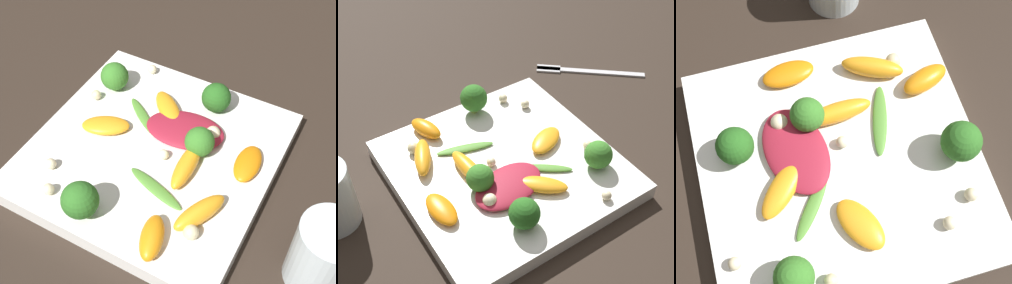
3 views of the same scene
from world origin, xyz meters
TOP-DOWN VIEW (x-y plane):
  - ground_plane at (0.00, 0.00)m, footprint 2.40×2.40m
  - plate at (0.00, 0.00)m, footprint 0.30×0.30m
  - fork at (-0.26, -0.14)m, footprint 0.16×0.14m
  - radicchio_leaf_0 at (0.02, 0.04)m, footprint 0.11×0.08m
  - orange_segment_0 at (-0.07, -0.00)m, footprint 0.07×0.06m
  - orange_segment_1 at (0.12, 0.03)m, footprint 0.03×0.06m
  - orange_segment_2 at (0.06, -0.12)m, footprint 0.04×0.06m
  - orange_segment_3 at (-0.01, 0.07)m, footprint 0.07×0.07m
  - orange_segment_4 at (0.05, -0.01)m, footprint 0.03×0.08m
  - orange_segment_5 at (0.10, -0.06)m, footprint 0.05×0.07m
  - broccoli_floret_0 at (-0.02, -0.12)m, footprint 0.04×0.04m
  - broccoli_floret_1 at (0.04, 0.10)m, footprint 0.04×0.04m
  - broccoli_floret_2 at (0.05, 0.02)m, footprint 0.04×0.04m
  - broccoli_floret_3 at (-0.11, 0.07)m, footprint 0.04×0.04m
  - arugula_sprig_0 at (0.03, -0.05)m, footprint 0.09×0.04m
  - arugula_sprig_1 at (-0.04, 0.04)m, footprint 0.07×0.06m
  - macadamia_nut_0 at (-0.08, 0.13)m, footprint 0.01×0.01m
  - macadamia_nut_1 at (0.06, 0.05)m, footprint 0.02×0.02m
  - macadamia_nut_2 at (0.02, -0.01)m, footprint 0.01×0.01m
  - macadamia_nut_3 at (-0.07, -0.12)m, footprint 0.01×0.01m
  - macadamia_nut_4 at (0.10, -0.09)m, footprint 0.02×0.02m
  - macadamia_nut_5 at (-0.12, 0.04)m, footprint 0.01×0.01m
  - macadamia_nut_6 at (-0.10, -0.09)m, footprint 0.01×0.01m

SIDE VIEW (x-z plane):
  - ground_plane at x=0.00m, z-range 0.00..0.00m
  - fork at x=-0.26m, z-range 0.00..0.01m
  - plate at x=0.00m, z-range 0.00..0.03m
  - arugula_sprig_1 at x=-0.04m, z-range 0.03..0.03m
  - arugula_sprig_0 at x=0.03m, z-range 0.03..0.03m
  - radicchio_leaf_0 at x=0.02m, z-range 0.03..0.04m
  - macadamia_nut_0 at x=-0.08m, z-range 0.03..0.04m
  - macadamia_nut_2 at x=0.02m, z-range 0.03..0.04m
  - macadamia_nut_5 at x=-0.12m, z-range 0.03..0.04m
  - macadamia_nut_6 at x=-0.10m, z-range 0.03..0.04m
  - orange_segment_1 at x=0.12m, z-range 0.03..0.04m
  - orange_segment_0 at x=-0.07m, z-range 0.03..0.04m
  - macadamia_nut_3 at x=-0.07m, z-range 0.03..0.04m
  - orange_segment_3 at x=-0.01m, z-range 0.03..0.04m
  - macadamia_nut_4 at x=0.10m, z-range 0.03..0.04m
  - macadamia_nut_1 at x=0.06m, z-range 0.03..0.04m
  - orange_segment_4 at x=0.05m, z-range 0.03..0.04m
  - orange_segment_2 at x=0.06m, z-range 0.03..0.05m
  - orange_segment_5 at x=0.10m, z-range 0.03..0.05m
  - broccoli_floret_2 at x=0.05m, z-range 0.03..0.07m
  - broccoli_floret_3 at x=-0.11m, z-range 0.03..0.07m
  - broccoli_floret_1 at x=0.04m, z-range 0.03..0.07m
  - broccoli_floret_0 at x=-0.02m, z-range 0.03..0.08m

